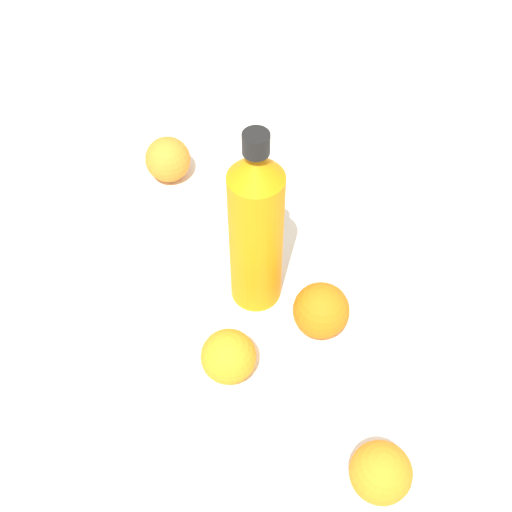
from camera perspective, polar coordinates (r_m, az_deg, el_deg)
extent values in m
plane|color=silver|center=(0.94, 2.90, -1.17)|extent=(2.40, 2.40, 0.00)
cylinder|color=orange|center=(0.83, 0.00, 1.39)|extent=(0.07, 0.07, 0.22)
cone|color=orange|center=(0.73, 0.00, 8.00)|extent=(0.07, 0.07, 0.04)
cylinder|color=black|center=(0.71, 0.00, 9.88)|extent=(0.03, 0.03, 0.03)
sphere|color=orange|center=(0.77, 10.91, -18.20)|extent=(0.07, 0.07, 0.07)
sphere|color=orange|center=(1.05, -7.76, 8.42)|extent=(0.07, 0.07, 0.07)
sphere|color=orange|center=(0.82, -2.43, -8.83)|extent=(0.07, 0.07, 0.07)
sphere|color=orange|center=(0.86, 5.75, -4.78)|extent=(0.08, 0.08, 0.08)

